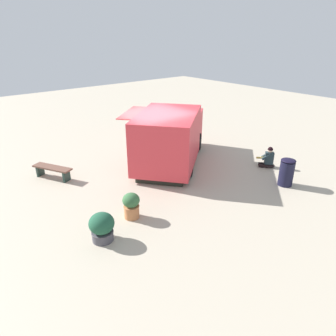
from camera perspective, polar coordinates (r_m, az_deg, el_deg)
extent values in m
plane|color=#B7AB95|center=(12.79, -2.55, 0.59)|extent=(40.00, 40.00, 0.00)
cube|color=#DC3740|center=(12.11, -0.07, 5.45)|extent=(3.89, 4.10, 2.01)
cube|color=#DC3740|center=(14.53, 1.94, 7.63)|extent=(2.57, 2.48, 1.54)
cube|color=black|center=(15.15, 2.44, 9.36)|extent=(1.38, 1.11, 0.58)
cube|color=black|center=(12.33, -5.11, 6.29)|extent=(1.22, 1.52, 0.71)
cube|color=#E54044|center=(12.18, -6.59, 10.15)|extent=(1.78, 2.02, 0.03)
cube|color=black|center=(13.18, 0.59, 1.86)|extent=(4.33, 4.81, 0.22)
cylinder|color=black|center=(14.39, 5.64, 4.90)|extent=(0.67, 0.76, 0.79)
cylinder|color=black|center=(14.70, -2.00, 5.42)|extent=(0.67, 0.76, 0.79)
cylinder|color=black|center=(11.68, 4.03, 0.31)|extent=(0.67, 0.76, 0.79)
cylinder|color=black|center=(12.06, -5.23, 1.06)|extent=(0.67, 0.76, 0.79)
ellipsoid|color=black|center=(13.23, 18.08, 0.50)|extent=(0.68, 0.67, 0.13)
cube|color=black|center=(13.30, 17.18, 0.71)|extent=(0.35, 0.31, 0.11)
cube|color=black|center=(13.11, 17.26, 0.37)|extent=(0.35, 0.31, 0.11)
cube|color=#26373C|center=(13.12, 18.25, 1.76)|extent=(0.40, 0.38, 0.50)
sphere|color=beige|center=(13.00, 18.45, 3.17)|extent=(0.21, 0.21, 0.21)
sphere|color=black|center=(12.99, 18.46, 3.28)|extent=(0.21, 0.21, 0.21)
cube|color=#26373C|center=(13.17, 17.64, 2.24)|extent=(0.32, 0.29, 0.27)
cube|color=#26373C|center=(12.98, 17.73, 1.91)|extent=(0.32, 0.29, 0.27)
cylinder|color=gold|center=(13.08, 16.91, 1.84)|extent=(0.32, 0.34, 0.08)
cube|color=orange|center=(13.07, 16.92, 1.91)|extent=(0.25, 0.27, 0.02)
cylinder|color=#BE7346|center=(9.24, -6.75, -8.02)|extent=(0.45, 0.45, 0.39)
torus|color=#C67648|center=(9.15, -6.81, -7.05)|extent=(0.47, 0.47, 0.04)
ellipsoid|color=#38643B|center=(9.04, -6.87, -5.94)|extent=(0.51, 0.51, 0.43)
sphere|color=#B147A8|center=(9.02, -8.17, -5.60)|extent=(0.05, 0.05, 0.05)
sphere|color=#B741B4|center=(8.99, -5.73, -5.33)|extent=(0.06, 0.06, 0.06)
sphere|color=#B33DA3|center=(9.17, -6.76, -4.90)|extent=(0.09, 0.09, 0.09)
sphere|color=purple|center=(9.16, -7.87, -5.38)|extent=(0.09, 0.09, 0.09)
sphere|color=#B639A6|center=(9.14, -7.29, -4.85)|extent=(0.09, 0.09, 0.09)
cylinder|color=#48464E|center=(8.49, -12.00, -12.17)|extent=(0.56, 0.56, 0.27)
torus|color=#4C454B|center=(8.42, -12.07, -11.51)|extent=(0.59, 0.59, 0.04)
ellipsoid|color=#205038|center=(8.27, -12.23, -10.01)|extent=(0.67, 0.67, 0.57)
sphere|color=#9D53C8|center=(8.32, -10.79, -8.76)|extent=(0.08, 0.08, 0.08)
sphere|color=#A055CC|center=(8.30, -10.91, -8.63)|extent=(0.08, 0.08, 0.08)
sphere|color=#A94DC8|center=(8.39, -13.30, -8.66)|extent=(0.06, 0.06, 0.06)
sphere|color=purple|center=(8.27, -10.29, -9.52)|extent=(0.06, 0.06, 0.06)
cube|color=brown|center=(12.23, -20.69, 0.07)|extent=(1.58, 1.07, 0.06)
cube|color=#213932|center=(12.74, -22.62, -0.44)|extent=(0.23, 0.34, 0.41)
cube|color=#213932|center=(11.91, -18.31, -1.43)|extent=(0.23, 0.34, 0.41)
cylinder|color=black|center=(11.72, 21.10, -0.95)|extent=(0.51, 0.51, 0.90)
ellipsoid|color=black|center=(11.53, 21.46, 1.30)|extent=(0.52, 0.52, 0.11)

